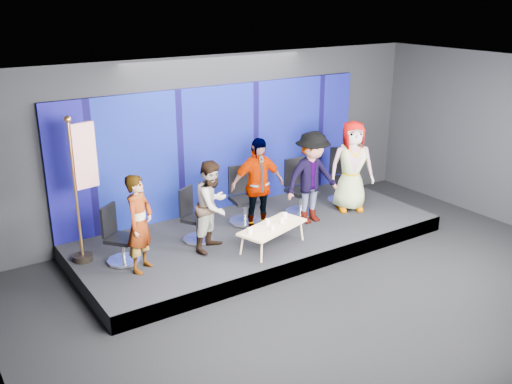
# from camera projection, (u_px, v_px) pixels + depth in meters

# --- Properties ---
(ground) EXTENTS (10.00, 10.00, 0.00)m
(ground) POSITION_uv_depth(u_px,v_px,m) (343.00, 298.00, 9.19)
(ground) COLOR black
(ground) RESTS_ON ground
(room_walls) EXTENTS (10.02, 8.02, 3.51)m
(room_walls) POSITION_uv_depth(u_px,v_px,m) (352.00, 152.00, 8.38)
(room_walls) COLOR black
(room_walls) RESTS_ON ground
(riser) EXTENTS (7.00, 3.00, 0.30)m
(riser) POSITION_uv_depth(u_px,v_px,m) (258.00, 237.00, 11.11)
(riser) COLOR black
(riser) RESTS_ON ground
(backdrop) EXTENTS (7.00, 0.08, 2.60)m
(backdrop) POSITION_uv_depth(u_px,v_px,m) (219.00, 149.00, 11.77)
(backdrop) COLOR #0D0752
(backdrop) RESTS_ON riser
(chair_a) EXTENTS (0.80, 0.80, 1.02)m
(chair_a) POSITION_uv_depth(u_px,v_px,m) (120.00, 244.00, 9.62)
(chair_a) COLOR silver
(chair_a) RESTS_ON riser
(panelist_a) EXTENTS (0.71, 0.68, 1.65)m
(panelist_a) POSITION_uv_depth(u_px,v_px,m) (140.00, 223.00, 9.20)
(panelist_a) COLOR black
(panelist_a) RESTS_ON riser
(chair_b) EXTENTS (0.78, 0.78, 1.01)m
(chair_b) POSITION_uv_depth(u_px,v_px,m) (195.00, 224.00, 10.48)
(chair_b) COLOR silver
(chair_b) RESTS_ON riser
(panelist_b) EXTENTS (1.00, 0.94, 1.63)m
(panelist_b) POSITION_uv_depth(u_px,v_px,m) (213.00, 206.00, 10.00)
(panelist_b) COLOR black
(panelist_b) RESTS_ON riser
(chair_c) EXTENTS (0.72, 0.72, 1.13)m
(chair_c) POSITION_uv_depth(u_px,v_px,m) (244.00, 204.00, 11.31)
(chair_c) COLOR silver
(chair_c) RESTS_ON riser
(panelist_c) EXTENTS (1.13, 0.59, 1.83)m
(panelist_c) POSITION_uv_depth(u_px,v_px,m) (257.00, 185.00, 10.73)
(panelist_c) COLOR black
(panelist_c) RESTS_ON riser
(chair_d) EXTENTS (0.65, 0.65, 1.14)m
(chair_d) POSITION_uv_depth(u_px,v_px,m) (299.00, 196.00, 11.79)
(chair_d) COLOR silver
(chair_d) RESTS_ON riser
(panelist_d) EXTENTS (1.20, 0.70, 1.84)m
(panelist_d) POSITION_uv_depth(u_px,v_px,m) (312.00, 177.00, 11.17)
(panelist_d) COLOR black
(panelist_d) RESTS_ON riser
(chair_e) EXTENTS (0.88, 0.88, 1.17)m
(chair_e) POSITION_uv_depth(u_px,v_px,m) (342.00, 184.00, 12.46)
(chair_e) COLOR silver
(chair_e) RESTS_ON riser
(panelist_e) EXTENTS (1.10, 0.95, 1.90)m
(panelist_e) POSITION_uv_depth(u_px,v_px,m) (352.00, 166.00, 11.80)
(panelist_e) COLOR black
(panelist_e) RESTS_ON riser
(coffee_table) EXTENTS (1.45, 0.94, 0.41)m
(coffee_table) POSITION_uv_depth(u_px,v_px,m) (273.00, 228.00, 10.17)
(coffee_table) COLOR tan
(coffee_table) RESTS_ON riser
(mug_a) EXTENTS (0.09, 0.09, 0.10)m
(mug_a) POSITION_uv_depth(u_px,v_px,m) (250.00, 231.00, 9.82)
(mug_a) COLOR silver
(mug_a) RESTS_ON coffee_table
(mug_b) EXTENTS (0.07, 0.07, 0.09)m
(mug_b) POSITION_uv_depth(u_px,v_px,m) (272.00, 227.00, 10.00)
(mug_b) COLOR silver
(mug_b) RESTS_ON coffee_table
(mug_c) EXTENTS (0.09, 0.09, 0.11)m
(mug_c) POSITION_uv_depth(u_px,v_px,m) (268.00, 222.00, 10.20)
(mug_c) COLOR silver
(mug_c) RESTS_ON coffee_table
(mug_d) EXTENTS (0.08, 0.08, 0.10)m
(mug_d) POSITION_uv_depth(u_px,v_px,m) (282.00, 220.00, 10.29)
(mug_d) COLOR silver
(mug_d) RESTS_ON coffee_table
(mug_e) EXTENTS (0.09, 0.09, 0.11)m
(mug_e) POSITION_uv_depth(u_px,v_px,m) (285.00, 215.00, 10.50)
(mug_e) COLOR silver
(mug_e) RESTS_ON coffee_table
(flag_stand) EXTENTS (0.58, 0.34, 2.52)m
(flag_stand) POSITION_uv_depth(u_px,v_px,m) (83.00, 185.00, 9.42)
(flag_stand) COLOR black
(flag_stand) RESTS_ON riser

